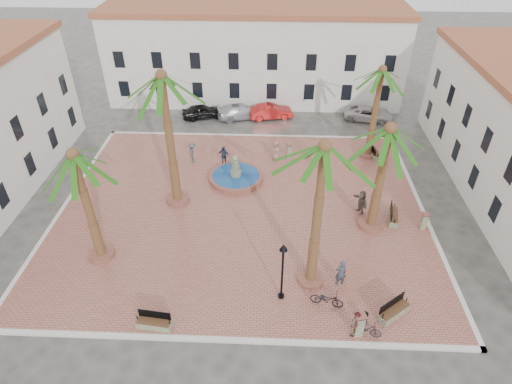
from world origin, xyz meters
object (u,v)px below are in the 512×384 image
(palm_ne, at_px, (381,80))
(pedestrian_north, at_px, (193,153))
(bollard_se, at_px, (359,324))
(bicycle_b, at_px, (367,329))
(car_white, at_px, (368,114))
(palm_e, at_px, (388,142))
(bollard_n, at_px, (289,151))
(bench_ne, at_px, (374,153))
(cyclist_b, at_px, (355,324))
(bench_s, at_px, (154,323))
(palm_sw, at_px, (76,168))
(lamppost_s, at_px, (283,262))
(pedestrian_fountain_a, at_px, (276,151))
(bench_se, at_px, (394,311))
(pedestrian_east, at_px, (361,202))
(car_black, at_px, (202,111))
(palm_s, at_px, (323,162))
(palm_nw, at_px, (163,90))
(lamppost_e, at_px, (389,142))
(cyclist_a, at_px, (341,273))
(litter_bin, at_px, (365,318))
(bench_e, at_px, (393,216))
(car_red, at_px, (271,112))
(pedestrian_fountain_b, at_px, (224,156))
(fountain, at_px, (236,176))
(car_silver, at_px, (241,111))
(bollard_e, at_px, (424,221))
(bicycle_a, at_px, (327,299))

(palm_ne, bearing_deg, pedestrian_north, -173.15)
(bollard_se, distance_m, bicycle_b, 0.56)
(bollard_se, relative_size, car_white, 0.33)
(palm_e, height_order, bollard_n, palm_e)
(bench_ne, bearing_deg, cyclist_b, 160.88)
(bench_s, bearing_deg, palm_sw, 138.24)
(lamppost_s, relative_size, pedestrian_fountain_a, 2.46)
(bench_s, relative_size, cyclist_b, 1.18)
(bench_se, height_order, pedestrian_east, pedestrian_east)
(palm_e, xyz_separation_m, car_black, (-13.93, 16.34, -6.03))
(palm_s, distance_m, pedestrian_east, 10.61)
(palm_nw, distance_m, lamppost_e, 18.02)
(bollard_se, distance_m, cyclist_a, 3.48)
(bench_s, bearing_deg, palm_ne, 58.59)
(palm_ne, distance_m, bench_ne, 6.49)
(bench_ne, relative_size, litter_bin, 2.80)
(palm_e, xyz_separation_m, bench_e, (1.67, 0.73, -6.28))
(bench_e, xyz_separation_m, lamppost_e, (0.71, 6.69, 2.17))
(bench_ne, height_order, pedestrian_east, pedestrian_east)
(palm_e, relative_size, car_white, 1.65)
(bollard_n, bearing_deg, palm_s, -85.81)
(palm_s, distance_m, car_red, 23.16)
(bench_se, height_order, pedestrian_fountain_b, pedestrian_fountain_b)
(palm_ne, relative_size, bench_se, 4.03)
(cyclist_a, relative_size, pedestrian_fountain_b, 1.06)
(fountain, relative_size, palm_sw, 0.54)
(bench_s, xyz_separation_m, bench_se, (12.79, 1.29, 0.02))
(palm_nw, distance_m, bench_e, 17.60)
(bollard_se, distance_m, pedestrian_fountain_b, 18.36)
(bicycle_b, distance_m, pedestrian_north, 20.20)
(bench_e, bearing_deg, fountain, 79.76)
(lamppost_s, bearing_deg, palm_e, 46.42)
(litter_bin, distance_m, cyclist_a, 2.88)
(palm_e, height_order, bollard_se, palm_e)
(lamppost_s, distance_m, cyclist_b, 4.81)
(palm_e, relative_size, lamppost_e, 2.16)
(palm_s, relative_size, car_silver, 1.97)
(bench_s, relative_size, bollard_e, 1.52)
(bench_e, relative_size, litter_bin, 3.01)
(bench_e, bearing_deg, palm_sw, 114.11)
(fountain, height_order, pedestrian_fountain_a, fountain)
(bicycle_a, xyz_separation_m, cyclist_b, (1.24, -1.86, 0.33))
(bench_e, bearing_deg, cyclist_b, 168.16)
(pedestrian_fountain_b, height_order, car_white, pedestrian_fountain_b)
(pedestrian_north, xyz_separation_m, pedestrian_east, (12.95, -6.20, -0.01))
(fountain, xyz_separation_m, palm_sw, (-7.80, -8.83, 6.28))
(bollard_n, xyz_separation_m, litter_bin, (3.70, -16.75, -0.32))
(bench_se, bearing_deg, lamppost_s, 133.21)
(bollard_se, xyz_separation_m, pedestrian_fountain_a, (-4.31, 17.23, 0.02))
(bench_e, distance_m, cyclist_b, 10.38)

